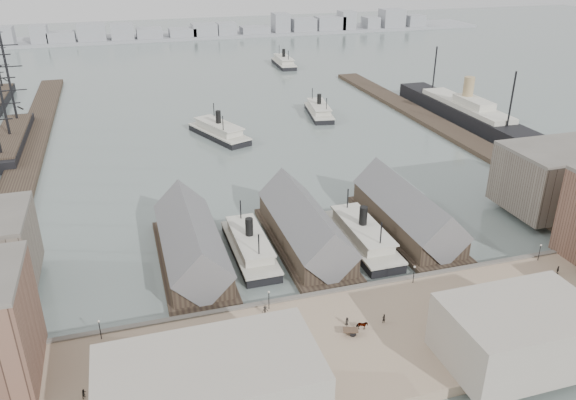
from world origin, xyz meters
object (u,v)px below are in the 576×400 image
object	(u,v)px
ocean_steamer	(466,112)
horse_cart_left	(184,361)
horse_cart_center	(359,327)
horse_cart_right	(480,310)
ferry_docked_west	(250,246)

from	to	relation	value
ocean_steamer	horse_cart_left	xyz separation A→B (m)	(-124.12, -111.07, -0.91)
horse_cart_left	horse_cart_center	world-z (taller)	horse_cart_center
ocean_steamer	horse_cart_left	bearing A→B (deg)	-138.18
horse_cart_left	horse_cart_right	world-z (taller)	horse_cart_left
horse_cart_left	horse_cart_center	bearing A→B (deg)	-53.13
ocean_steamer	horse_cart_center	xyz separation A→B (m)	(-93.62, -111.16, -0.88)
ocean_steamer	horse_cart_right	bearing A→B (deg)	-121.84
ocean_steamer	horse_cart_center	distance (m)	145.34
horse_cart_center	horse_cart_right	bearing A→B (deg)	-77.60
horse_cart_left	horse_cart_center	size ratio (longest dim) A/B	0.90
ferry_docked_west	horse_cart_center	distance (m)	36.66
ocean_steamer	horse_cart_center	size ratio (longest dim) A/B	17.21
horse_cart_center	ocean_steamer	bearing A→B (deg)	-23.16
horse_cart_right	horse_cart_center	bearing A→B (deg)	63.19
ocean_steamer	ferry_docked_west	bearing A→B (deg)	-143.99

